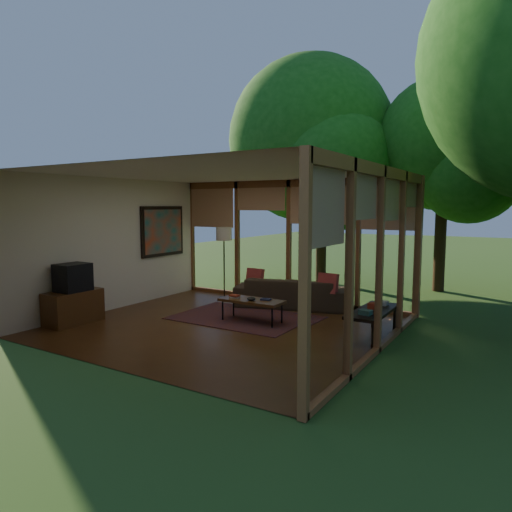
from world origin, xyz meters
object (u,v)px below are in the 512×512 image
Objects in this scene: floor_lamp at (224,238)px; coffee_table at (252,301)px; television at (73,277)px; side_console at (369,312)px; sofa at (286,292)px; media_cabinet at (73,307)px.

floor_lamp is 2.47m from coffee_table.
television reaches higher than side_console.
sofa is 1.48m from coffee_table.
television is 0.39× the size of side_console.
floor_lamp reaches higher than television.
media_cabinet is 3.61m from floor_lamp.
coffee_table is (2.71, 1.77, -0.46)m from television.
television is at bearing 32.25° from sofa.
side_console is at bearing 22.12° from media_cabinet.
coffee_table is 2.15m from side_console.
television is at bearing 0.00° from media_cabinet.
side_console is at bearing 5.63° from coffee_table.
television is 3.27m from coffee_table.
television is at bearing -146.89° from coffee_table.
media_cabinet is 0.71× the size of side_console.
media_cabinet is 0.83× the size of coffee_table.
sofa is at bearing 50.76° from television.
floor_lamp is at bearing 138.33° from coffee_table.
floor_lamp is at bearing 72.55° from television.
sofa is at bearing 50.54° from media_cabinet.
television is at bearing -107.45° from floor_lamp.
sofa is 1.78× the size of coffee_table.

